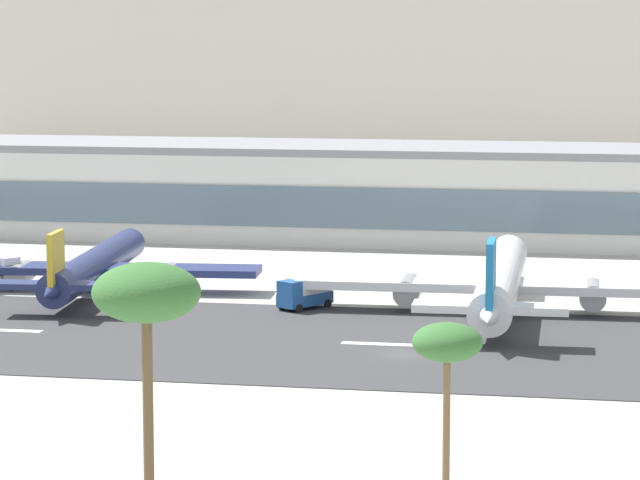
# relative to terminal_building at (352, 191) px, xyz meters

# --- Properties ---
(ground_plane) EXTENTS (1400.00, 1400.00, 0.00)m
(ground_plane) POSITION_rel_terminal_building_xyz_m (17.73, -76.87, -6.41)
(ground_plane) COLOR #B2AFA8
(runway_strip) EXTENTS (800.00, 37.14, 0.08)m
(runway_strip) POSITION_rel_terminal_building_xyz_m (17.73, -72.75, -6.37)
(runway_strip) COLOR #38383A
(runway_strip) RESTS_ON ground_plane
(runway_centreline_dash_4) EXTENTS (12.00, 1.20, 0.01)m
(runway_centreline_dash_4) POSITION_rel_terminal_building_xyz_m (17.33, -72.75, -6.32)
(runway_centreline_dash_4) COLOR white
(runway_centreline_dash_4) RESTS_ON runway_strip
(terminal_building) EXTENTS (211.69, 21.29, 12.81)m
(terminal_building) POSITION_rel_terminal_building_xyz_m (0.00, 0.00, 0.00)
(terminal_building) COLOR silver
(terminal_building) RESTS_ON ground_plane
(distant_hotel_block) EXTENTS (148.55, 39.14, 36.75)m
(distant_hotel_block) POSITION_rel_terminal_building_xyz_m (-31.26, 109.71, 11.97)
(distant_hotel_block) COLOR beige
(distant_hotel_block) RESTS_ON ground_plane
(airliner_gold_tail_gate_1) EXTENTS (36.70, 40.80, 8.52)m
(airliner_gold_tail_gate_1) POSITION_rel_terminal_building_xyz_m (-20.21, -49.71, -3.70)
(airliner_gold_tail_gate_1) COLOR navy
(airliner_gold_tail_gate_1) RESTS_ON ground_plane
(airliner_blue_tail_gate_2) EXTENTS (41.30, 46.42, 9.69)m
(airliner_blue_tail_gate_2) POSITION_rel_terminal_building_xyz_m (24.28, -54.83, -3.33)
(airliner_blue_tail_gate_2) COLOR silver
(airliner_blue_tail_gate_2) RESTS_ON ground_plane
(service_box_truck_1) EXTENTS (5.28, 6.34, 3.25)m
(service_box_truck_1) POSITION_rel_terminal_building_xyz_m (4.54, -55.75, -4.62)
(service_box_truck_1) COLOR #23569E
(service_box_truck_1) RESTS_ON ground_plane
(palm_tree_0) EXTENTS (4.38, 4.38, 10.59)m
(palm_tree_0) POSITION_rel_terminal_building_xyz_m (25.77, -117.62, 2.78)
(palm_tree_0) COLOR brown
(palm_tree_0) RESTS_ON ground_plane
(palm_tree_3) EXTENTS (6.54, 6.54, 14.76)m
(palm_tree_3) POSITION_rel_terminal_building_xyz_m (8.39, -123.72, 6.33)
(palm_tree_3) COLOR brown
(palm_tree_3) RESTS_ON ground_plane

